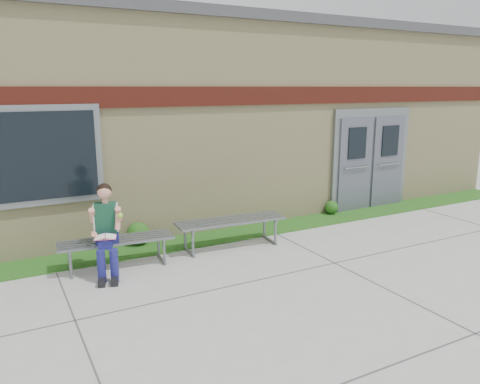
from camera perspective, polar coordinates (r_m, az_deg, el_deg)
ground at (r=6.81m, az=7.56°, el=-11.40°), size 80.00×80.00×0.00m
grass_strip at (r=8.90m, az=-2.27°, el=-5.38°), size 16.00×0.80×0.02m
school_building at (r=11.62m, az=-9.81°, el=9.23°), size 16.20×6.22×4.20m
bench_left at (r=7.58m, az=-14.80°, el=-6.33°), size 1.79×0.64×0.45m
bench_right at (r=8.23m, az=-1.14°, el=-4.14°), size 1.96×0.68×0.50m
girl at (r=7.25m, az=-15.99°, el=-4.30°), size 0.54×0.87×1.37m
shrub_mid at (r=8.54m, az=-12.30°, el=-4.96°), size 0.40×0.40×0.40m
shrub_east at (r=10.54m, az=11.10°, el=-1.83°), size 0.29×0.29×0.29m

